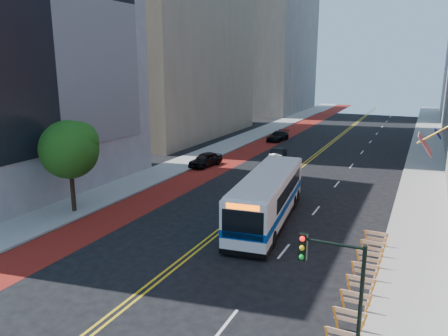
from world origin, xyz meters
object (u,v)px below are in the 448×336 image
street_tree (70,147)px  traffic_signal (334,282)px  car_a (206,159)px  car_c (278,136)px  transit_bus (268,197)px  car_b (277,155)px

street_tree → traffic_signal: size_ratio=1.32×
car_a → car_c: size_ratio=0.95×
traffic_signal → car_c: traffic_signal is taller
transit_bus → car_b: bearing=99.5°
street_tree → transit_bus: (13.51, 4.19, -3.11)m
street_tree → car_c: size_ratio=1.45×
traffic_signal → car_c: bearing=110.3°
car_b → traffic_signal: bearing=-75.0°
traffic_signal → car_a: (-18.71, 26.73, -2.97)m
street_tree → car_a: size_ratio=1.52×
transit_bus → car_a: bearing=124.9°
street_tree → traffic_signal: (20.66, -9.55, -1.19)m
transit_bus → car_c: transit_bus is taller
car_a → traffic_signal: bearing=-45.6°
transit_bus → car_c: size_ratio=2.77×
car_c → transit_bus: bearing=-67.4°
car_a → car_b: bearing=52.3°
car_c → car_b: bearing=-66.5°
car_a → car_c: bearing=92.8°
street_tree → car_b: (8.06, 22.86, -4.24)m
street_tree → car_a: street_tree is taller
street_tree → car_c: bearing=83.5°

